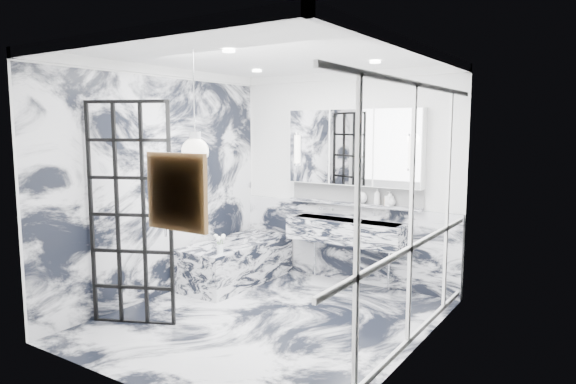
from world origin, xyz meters
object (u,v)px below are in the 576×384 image
Objects in this scene: crittall_door at (130,215)px; trough_sink at (346,231)px; bathtub at (236,261)px; mirror_cabinet at (353,147)px.

crittall_door is 2.78m from trough_sink.
crittall_door reaches higher than bathtub.
bathtub is (-1.33, -0.66, -0.45)m from trough_sink.
mirror_cabinet is at bearing 38.55° from crittall_door.
crittall_door reaches higher than trough_sink.
crittall_door is 1.23× the size of mirror_cabinet.
mirror_cabinet is (-0.00, 0.17, 1.09)m from trough_sink.
trough_sink is at bearing 26.48° from bathtub.
crittall_door is 1.97m from bathtub.
trough_sink is 0.97× the size of bathtub.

